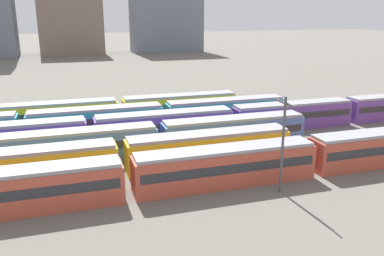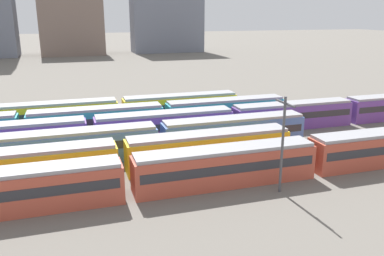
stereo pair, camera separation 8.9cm
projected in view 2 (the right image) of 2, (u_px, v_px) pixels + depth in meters
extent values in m
cube|color=#BC4C38|center=(14.00, 193.00, 33.14)|extent=(18.00, 3.00, 3.40)
cube|color=#2D2D33|center=(13.00, 189.00, 33.03)|extent=(17.20, 3.06, 0.90)
cube|color=#939399|center=(11.00, 172.00, 32.62)|extent=(17.60, 2.70, 0.35)
cube|color=#BC4C38|center=(225.00, 168.00, 38.57)|extent=(18.00, 3.00, 3.40)
cube|color=#2D2D33|center=(226.00, 164.00, 38.45)|extent=(17.20, 3.06, 0.90)
cube|color=#939399|center=(226.00, 149.00, 38.05)|extent=(17.60, 2.70, 0.35)
cube|color=yellow|center=(21.00, 170.00, 37.95)|extent=(18.00, 3.00, 3.40)
cube|color=#2D2D33|center=(21.00, 166.00, 37.84)|extent=(17.20, 3.06, 0.90)
cube|color=#939399|center=(19.00, 152.00, 37.43)|extent=(17.60, 2.70, 0.35)
cube|color=yellow|center=(209.00, 150.00, 43.38)|extent=(18.00, 3.00, 3.40)
cube|color=#2D2D33|center=(209.00, 147.00, 43.26)|extent=(17.20, 3.06, 0.90)
cube|color=#939399|center=(209.00, 134.00, 42.86)|extent=(17.60, 2.70, 0.35)
cube|color=#4C70BC|center=(76.00, 148.00, 44.20)|extent=(18.00, 3.00, 3.40)
cube|color=#2D2D33|center=(76.00, 144.00, 44.08)|extent=(17.20, 3.06, 0.90)
cube|color=#939399|center=(75.00, 132.00, 43.68)|extent=(17.60, 2.70, 0.35)
cube|color=#4C70BC|center=(234.00, 133.00, 49.62)|extent=(18.00, 3.00, 3.40)
cube|color=#2D2D33|center=(234.00, 130.00, 49.51)|extent=(17.20, 3.06, 0.90)
cube|color=#939399|center=(234.00, 118.00, 49.10)|extent=(17.60, 2.70, 0.35)
cube|color=#6B429E|center=(8.00, 140.00, 46.81)|extent=(18.00, 3.00, 3.40)
cube|color=#2D2D33|center=(7.00, 137.00, 46.69)|extent=(17.20, 3.06, 0.90)
cube|color=#939399|center=(6.00, 125.00, 46.29)|extent=(17.60, 2.70, 0.35)
cube|color=#6B429E|center=(165.00, 127.00, 52.23)|extent=(18.00, 3.00, 3.40)
cube|color=#2D2D33|center=(165.00, 124.00, 52.12)|extent=(17.20, 3.06, 0.90)
cube|color=#939399|center=(165.00, 113.00, 51.71)|extent=(17.60, 2.70, 0.35)
cube|color=#6B429E|center=(292.00, 116.00, 57.66)|extent=(18.00, 3.00, 3.40)
cube|color=#2D2D33|center=(293.00, 114.00, 57.54)|extent=(17.20, 3.06, 0.90)
cube|color=#939399|center=(293.00, 104.00, 57.14)|extent=(17.60, 2.70, 0.35)
cube|color=teal|center=(97.00, 122.00, 54.62)|extent=(18.00, 3.00, 3.40)
cube|color=#2D2D33|center=(97.00, 119.00, 54.51)|extent=(17.20, 3.06, 0.90)
cube|color=#939399|center=(96.00, 109.00, 54.10)|extent=(17.60, 2.70, 0.35)
cube|color=teal|center=(226.00, 112.00, 60.05)|extent=(18.00, 3.00, 3.40)
cube|color=#2D2D33|center=(226.00, 110.00, 59.93)|extent=(17.20, 3.06, 0.90)
cube|color=#939399|center=(226.00, 100.00, 59.53)|extent=(17.60, 2.70, 0.35)
cube|color=yellow|center=(55.00, 116.00, 57.79)|extent=(18.00, 3.00, 3.40)
cube|color=#2D2D33|center=(54.00, 113.00, 57.67)|extent=(17.20, 3.06, 0.90)
cube|color=#939399|center=(53.00, 103.00, 57.26)|extent=(17.60, 2.70, 0.35)
cube|color=yellow|center=(180.00, 107.00, 63.21)|extent=(18.00, 3.00, 3.40)
cube|color=#2D2D33|center=(180.00, 105.00, 63.10)|extent=(17.20, 3.06, 0.90)
cube|color=#939399|center=(180.00, 96.00, 62.69)|extent=(17.60, 2.70, 0.35)
cylinder|color=#4C4C51|center=(282.00, 146.00, 36.15)|extent=(0.24, 0.24, 9.04)
cube|color=#47474C|center=(285.00, 103.00, 35.06)|extent=(0.16, 3.20, 0.16)
cube|color=#7A665B|center=(72.00, 25.00, 156.25)|extent=(23.82, 16.66, 23.01)
cube|color=slate|center=(167.00, 13.00, 166.02)|extent=(29.20, 12.02, 31.84)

